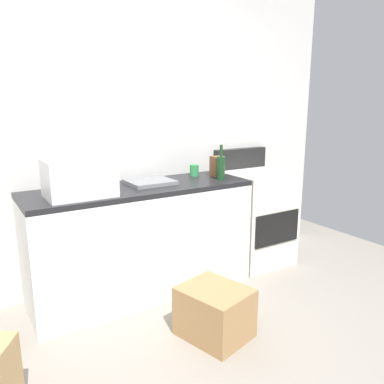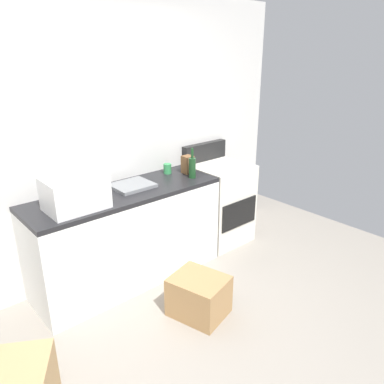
% 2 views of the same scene
% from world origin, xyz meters
% --- Properties ---
extents(wall_back, '(5.00, 0.10, 2.60)m').
position_xyz_m(wall_back, '(0.00, 1.55, 1.30)').
color(wall_back, silver).
rests_on(wall_back, ground_plane).
extents(kitchen_counter, '(1.80, 0.60, 0.90)m').
position_xyz_m(kitchen_counter, '(0.30, 1.20, 0.45)').
color(kitchen_counter, white).
rests_on(kitchen_counter, ground_plane).
extents(stove_oven, '(0.60, 0.61, 1.10)m').
position_xyz_m(stove_oven, '(1.52, 1.21, 0.47)').
color(stove_oven, silver).
rests_on(stove_oven, ground_plane).
extents(microwave, '(0.46, 0.34, 0.27)m').
position_xyz_m(microwave, '(-0.20, 1.11, 1.04)').
color(microwave, white).
rests_on(microwave, kitchen_counter).
extents(sink_basin, '(0.36, 0.32, 0.03)m').
position_xyz_m(sink_basin, '(0.41, 1.25, 0.92)').
color(sink_basin, slate).
rests_on(sink_basin, kitchen_counter).
extents(wine_bottle, '(0.07, 0.07, 0.30)m').
position_xyz_m(wine_bottle, '(1.01, 1.08, 1.01)').
color(wine_bottle, '#193F1E').
rests_on(wine_bottle, kitchen_counter).
extents(coffee_mug, '(0.08, 0.08, 0.10)m').
position_xyz_m(coffee_mug, '(0.91, 1.35, 0.95)').
color(coffee_mug, '#338C4C').
rests_on(coffee_mug, kitchen_counter).
extents(knife_block, '(0.10, 0.10, 0.18)m').
position_xyz_m(knife_block, '(1.07, 1.23, 0.99)').
color(knife_block, brown).
rests_on(knife_block, kitchen_counter).
extents(cardboard_box_large, '(0.47, 0.52, 0.34)m').
position_xyz_m(cardboard_box_large, '(0.44, 0.35, 0.17)').
color(cardboard_box_large, '#A37A4C').
rests_on(cardboard_box_large, ground_plane).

